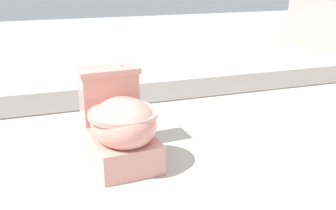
# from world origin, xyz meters

# --- Properties ---
(ground_plane) EXTENTS (14.00, 14.00, 0.00)m
(ground_plane) POSITION_xyz_m (0.00, 0.00, 0.00)
(ground_plane) COLOR #A8A59E
(gravel_strip) EXTENTS (0.56, 8.00, 0.01)m
(gravel_strip) POSITION_xyz_m (-1.23, 0.50, 0.01)
(gravel_strip) COLOR #605B56
(gravel_strip) RESTS_ON ground
(toilet) EXTENTS (0.66, 0.42, 0.52)m
(toilet) POSITION_xyz_m (-0.06, -0.17, 0.22)
(toilet) COLOR tan
(toilet) RESTS_ON ground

